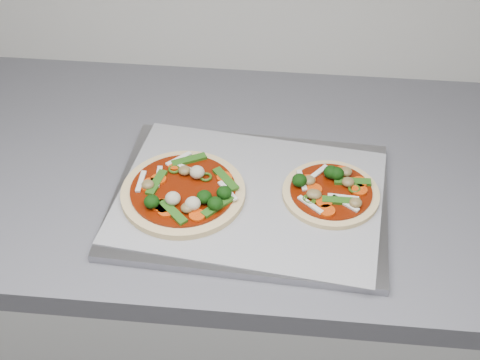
{
  "coord_description": "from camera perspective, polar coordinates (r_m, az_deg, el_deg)",
  "views": [
    {
      "loc": [
        -0.4,
        0.45,
        1.64
      ],
      "look_at": [
        -0.48,
        1.23,
        0.93
      ],
      "focal_mm": 50.0,
      "sensor_mm": 36.0,
      "label": 1
    }
  ],
  "objects": [
    {
      "name": "pizza_right",
      "position": [
        1.06,
        7.72,
        -0.86
      ],
      "size": [
        0.2,
        0.2,
        0.03
      ],
      "rotation": [
        0.0,
        0.0,
        -0.38
      ],
      "color": "#D3BA7D",
      "rests_on": "parchment"
    },
    {
      "name": "parchment",
      "position": [
        1.05,
        0.86,
        -1.36
      ],
      "size": [
        0.44,
        0.34,
        0.0
      ],
      "primitive_type": "cube",
      "rotation": [
        0.0,
        0.0,
        -0.11
      ],
      "color": "#97979C",
      "rests_on": "baking_tray"
    },
    {
      "name": "base_cabinet",
      "position": [
        1.53,
        18.92,
        -13.61
      ],
      "size": [
        3.6,
        0.6,
        0.86
      ],
      "primitive_type": "cube",
      "color": "silver",
      "rests_on": "ground"
    },
    {
      "name": "pizza_left",
      "position": [
        1.05,
        -4.78,
        -1.03
      ],
      "size": [
        0.26,
        0.26,
        0.03
      ],
      "rotation": [
        0.0,
        0.0,
        -0.46
      ],
      "color": "#D3BA7D",
      "rests_on": "parchment"
    },
    {
      "name": "baking_tray",
      "position": [
        1.06,
        0.86,
        -1.68
      ],
      "size": [
        0.44,
        0.34,
        0.01
      ],
      "primitive_type": "cube",
      "rotation": [
        0.0,
        0.0,
        -0.05
      ],
      "color": "gray",
      "rests_on": "countertop"
    }
  ]
}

